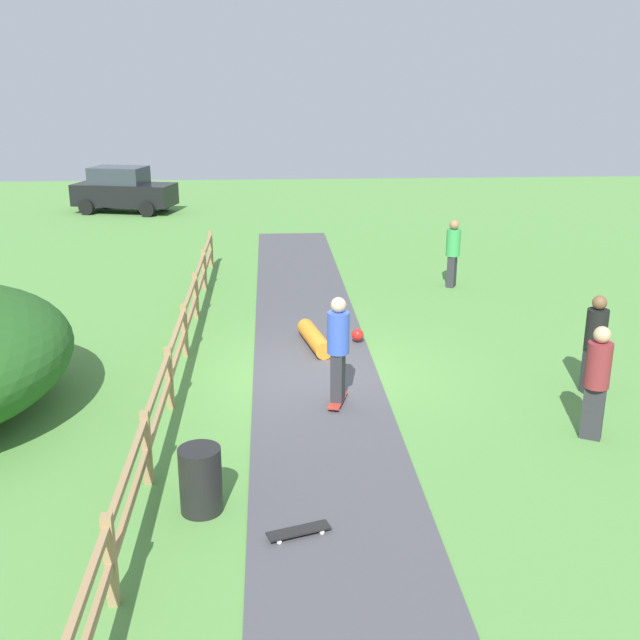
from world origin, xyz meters
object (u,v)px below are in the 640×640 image
Objects in this scene: skater_fallen at (318,338)px; bystander_black at (595,339)px; bystander_green at (453,250)px; skater_riding at (338,345)px; skateboard_loose at (299,531)px; trash_bin at (201,480)px; bystander_maroon at (597,377)px; parked_car_black at (123,190)px.

skater_fallen is 5.56m from bystander_black.
bystander_black is (0.80, -7.38, -0.02)m from bystander_green.
skater_riding is 8.55m from bystander_green.
skateboard_loose is (-0.85, -3.94, -1.02)m from skater_riding.
bystander_green is at bearing 96.18° from bystander_black.
skater_riding reaches higher than trash_bin.
skater_fallen is 0.94× the size of bystander_black.
skater_fallen is (1.94, 6.24, -0.25)m from trash_bin.
skateboard_loose is at bearing -111.98° from bystander_green.
bystander_green is at bearing 61.45° from trash_bin.
trash_bin is 1.09× the size of skateboard_loose.
bystander_maroon is at bearing 15.93° from trash_bin.
skater_fallen is 0.93× the size of bystander_green.
skater_riding is 1.04× the size of bystander_maroon.
skater_riding is (2.09, 3.24, 0.66)m from trash_bin.
skater_fallen is (-0.15, 3.00, -0.91)m from skater_riding.
bystander_maroon reaches higher than trash_bin.
bystander_green is 9.17m from bystander_maroon.
bystander_black is at bearing 37.50° from skateboard_loose.
skateboard_loose is 5.39m from bystander_maroon.
skater_fallen is at bearing 150.16° from bystander_black.
bystander_maroon is (3.88, -1.53, -0.07)m from skater_riding.
trash_bin is 6.54m from skater_fallen.
parked_car_black is (-11.10, 12.96, -0.07)m from bystander_green.
parked_car_black is (-7.12, 17.60, 0.76)m from skater_fallen.
bystander_black is at bearing 3.25° from skater_riding.
parked_car_black is (-11.90, 20.34, -0.05)m from bystander_black.
skater_riding is at bearing -116.59° from bystander_green.
skateboard_loose is at bearing -153.05° from bystander_maroon.
bystander_maroon reaches higher than bystander_black.
skateboard_loose is at bearing -29.33° from trash_bin.
bystander_maroon is at bearing -112.48° from bystander_black.
trash_bin is at bearing -164.07° from bystander_maroon.
bystander_maroon reaches higher than bystander_green.
skateboard_loose is (1.24, -0.70, -0.36)m from trash_bin.
bystander_green reaches higher than trash_bin.
trash_bin reaches higher than skater_fallen.
skater_fallen is 19.00m from parked_car_black.
skater_fallen is 6.17m from bystander_green.
skater_fallen is 6.97m from skateboard_loose.
skater_fallen is 6.12m from bystander_maroon.
bystander_green is (3.98, 4.64, 0.83)m from skater_fallen.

